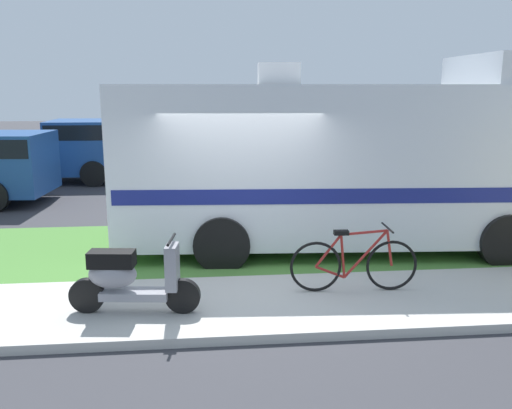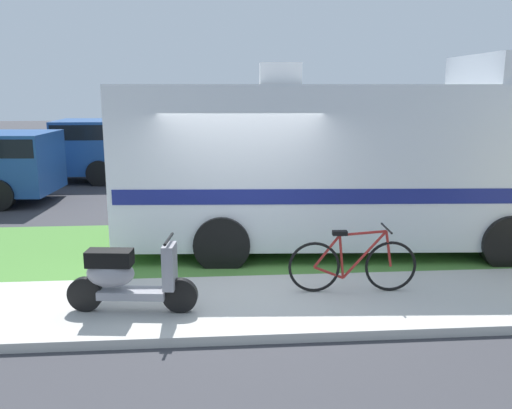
{
  "view_description": "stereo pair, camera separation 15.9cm",
  "coord_description": "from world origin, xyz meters",
  "px_view_note": "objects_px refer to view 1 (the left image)",
  "views": [
    {
      "loc": [
        -0.58,
        -7.94,
        2.9
      ],
      "look_at": [
        0.23,
        0.3,
        1.1
      ],
      "focal_mm": 38.36,
      "sensor_mm": 36.0,
      "label": 1
    },
    {
      "loc": [
        -0.43,
        -7.95,
        2.9
      ],
      "look_at": [
        0.23,
        0.3,
        1.1
      ],
      "focal_mm": 38.36,
      "sensor_mm": 36.0,
      "label": 2
    }
  ],
  "objects_px": {
    "pickup_truck_far": "(63,149)",
    "scooter": "(129,278)",
    "bicycle": "(354,263)",
    "motorhome_rv": "(350,159)"
  },
  "relations": [
    {
      "from": "motorhome_rv",
      "to": "scooter",
      "type": "distance_m",
      "value": 4.71
    },
    {
      "from": "pickup_truck_far",
      "to": "scooter",
      "type": "bearing_deg",
      "value": -72.75
    },
    {
      "from": "bicycle",
      "to": "scooter",
      "type": "bearing_deg",
      "value": -171.4
    },
    {
      "from": "scooter",
      "to": "bicycle",
      "type": "bearing_deg",
      "value": 8.6
    },
    {
      "from": "scooter",
      "to": "pickup_truck_far",
      "type": "relative_size",
      "value": 0.3
    },
    {
      "from": "scooter",
      "to": "pickup_truck_far",
      "type": "distance_m",
      "value": 11.21
    },
    {
      "from": "motorhome_rv",
      "to": "scooter",
      "type": "xyz_separation_m",
      "value": [
        -3.56,
        -2.9,
        -1.05
      ]
    },
    {
      "from": "motorhome_rv",
      "to": "bicycle",
      "type": "xyz_separation_m",
      "value": [
        -0.58,
        -2.45,
        -1.11
      ]
    },
    {
      "from": "motorhome_rv",
      "to": "bicycle",
      "type": "distance_m",
      "value": 2.75
    },
    {
      "from": "motorhome_rv",
      "to": "pickup_truck_far",
      "type": "relative_size",
      "value": 1.47
    }
  ]
}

